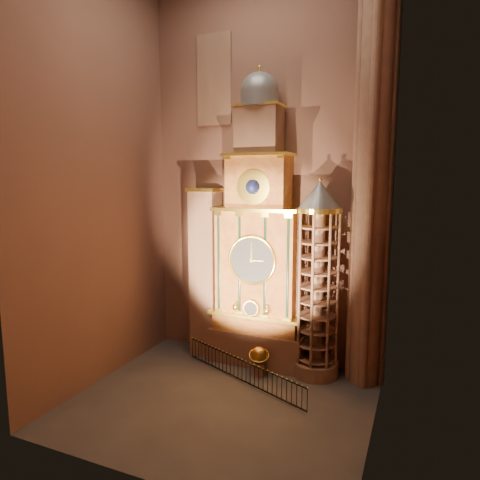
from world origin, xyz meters
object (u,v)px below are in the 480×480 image
at_px(stair_turret, 317,282).
at_px(celestial_globe, 259,358).
at_px(astronomical_clock, 258,251).
at_px(portrait_tower, 206,272).
at_px(iron_railing, 242,370).

relative_size(stair_turret, celestial_globe, 6.63).
distance_m(astronomical_clock, celestial_globe, 5.96).
xyz_separation_m(portrait_tower, celestial_globe, (4.07, -1.60, -4.17)).
xyz_separation_m(portrait_tower, iron_railing, (3.52, -2.69, -4.51)).
bearing_deg(stair_turret, portrait_tower, 177.67).
bearing_deg(astronomical_clock, celestial_globe, -67.01).
relative_size(astronomical_clock, celestial_globe, 10.26).
height_order(stair_turret, celestial_globe, stair_turret).
bearing_deg(portrait_tower, iron_railing, -37.41).
distance_m(astronomical_clock, stair_turret, 3.78).
xyz_separation_m(portrait_tower, stair_turret, (6.90, -0.28, 0.12)).
distance_m(stair_turret, iron_railing, 6.22).
distance_m(astronomical_clock, iron_railing, 6.61).
height_order(portrait_tower, stair_turret, stair_turret).
bearing_deg(portrait_tower, stair_turret, -2.33).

